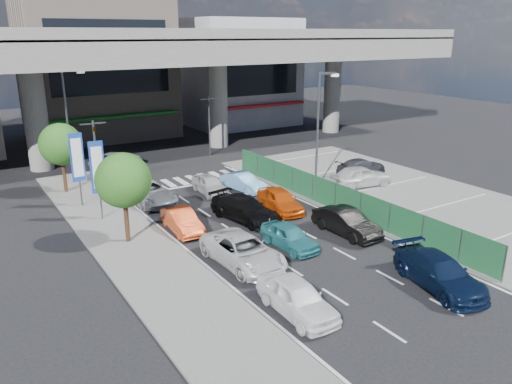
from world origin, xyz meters
TOP-DOWN VIEW (x-y plane):
  - ground at (0.00, 0.00)m, footprint 120.00×120.00m
  - parking_lot at (11.00, 2.00)m, footprint 12.00×28.00m
  - sidewalk_left at (-7.00, 4.00)m, footprint 4.00×30.00m
  - fence_run at (5.30, 1.00)m, footprint 0.16×22.00m
  - expressway at (0.00, 22.00)m, footprint 64.00×14.00m
  - building_center at (0.00, 32.97)m, footprint 14.00×10.90m
  - building_east at (16.00, 31.97)m, footprint 12.00×10.90m
  - traffic_light_left at (-6.20, 12.00)m, footprint 1.60×1.24m
  - traffic_light_right at (5.50, 19.00)m, footprint 1.60×1.24m
  - street_lamp_right at (7.17, 6.00)m, footprint 1.65×0.22m
  - street_lamp_left at (-6.33, 18.00)m, footprint 1.65×0.22m
  - signboard_near at (-7.20, 7.99)m, footprint 0.80×0.14m
  - signboard_far at (-7.60, 10.99)m, footprint 0.80×0.14m
  - tree_near at (-7.00, 4.00)m, footprint 2.80×2.80m
  - tree_far at (-7.80, 14.50)m, footprint 2.80×2.80m
  - van_white_back_left at (-3.69, -6.15)m, footprint 1.75×4.10m
  - minivan_navy_back at (2.69, -7.73)m, footprint 2.91×5.06m
  - sedan_white_mid_left at (-3.25, -1.37)m, footprint 2.52×5.07m
  - taxi_teal_mid at (-0.27, -0.94)m, footprint 1.57×3.66m
  - hatch_black_mid_right at (3.35, -1.17)m, footprint 1.57×4.22m
  - taxi_orange_left at (-3.96, 3.99)m, footprint 1.49×3.78m
  - sedan_black_mid at (-0.17, 3.61)m, footprint 2.81×5.04m
  - taxi_orange_right at (2.49, 3.83)m, footprint 2.18×4.24m
  - wagon_silver_front_left at (-3.78, 9.66)m, footprint 2.78×5.17m
  - sedan_white_front_mid at (0.46, 9.23)m, footprint 1.69×3.78m
  - kei_truck_front_right at (2.68, 8.58)m, footprint 1.98×3.87m
  - crossing_wagon_silver at (-2.71, 19.44)m, footprint 4.98×3.75m
  - parked_sedan_white at (10.11, 4.84)m, footprint 4.62×2.47m
  - parked_sedan_dgrey at (12.38, 7.13)m, footprint 4.22×1.78m
  - traffic_cone at (5.77, 3.64)m, footprint 0.41×0.41m

SIDE VIEW (x-z plane):
  - ground at x=0.00m, z-range 0.00..0.00m
  - parking_lot at x=11.00m, z-range 0.00..0.06m
  - sidewalk_left at x=-7.00m, z-range 0.00..0.12m
  - traffic_cone at x=5.77m, z-range 0.06..0.84m
  - kei_truck_front_right at x=2.68m, z-range 0.00..1.22m
  - taxi_orange_left at x=-3.96m, z-range 0.00..1.22m
  - taxi_teal_mid at x=-0.27m, z-range 0.00..1.23m
  - crossing_wagon_silver at x=-2.71m, z-range 0.00..1.26m
  - sedan_white_front_mid at x=0.46m, z-range 0.00..1.26m
  - parked_sedan_dgrey at x=12.38m, z-range 0.06..1.28m
  - van_white_back_left at x=-3.69m, z-range 0.00..1.38m
  - minivan_navy_back at x=2.69m, z-range 0.00..1.38m
  - sedan_white_mid_left at x=-3.25m, z-range 0.00..1.38m
  - hatch_black_mid_right at x=3.35m, z-range 0.00..1.38m
  - sedan_black_mid at x=-0.17m, z-range 0.00..1.38m
  - taxi_orange_right at x=2.49m, z-range 0.00..1.38m
  - wagon_silver_front_left at x=-3.78m, z-range 0.00..1.38m
  - parked_sedan_white at x=10.11m, z-range 0.06..1.56m
  - fence_run at x=5.30m, z-range 0.00..1.80m
  - signboard_near at x=-7.20m, z-range 0.71..5.41m
  - signboard_far at x=-7.60m, z-range 0.71..5.41m
  - tree_near at x=-7.00m, z-range 0.99..5.79m
  - tree_far at x=-7.80m, z-range 0.99..5.79m
  - traffic_light_left at x=-6.20m, z-range 1.34..6.54m
  - traffic_light_right at x=5.50m, z-range 1.34..6.54m
  - street_lamp_right at x=7.17m, z-range 0.77..8.77m
  - street_lamp_left at x=-6.33m, z-range 0.77..8.77m
  - building_east at x=16.00m, z-range -0.01..11.99m
  - building_center at x=0.00m, z-range -0.01..14.99m
  - expressway at x=0.00m, z-range 3.39..14.14m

